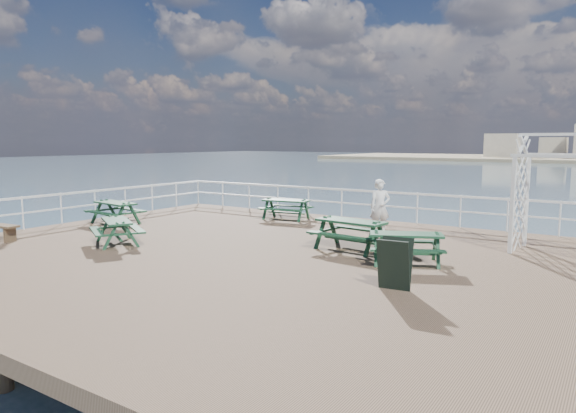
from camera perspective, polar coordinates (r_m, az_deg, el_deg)
The scene contains 10 objects.
ground at distance 13.16m, azimuth -2.14°, elevation -6.02°, with size 18.00×14.00×0.30m, color brown.
railing at distance 15.14m, azimuth 3.27°, elevation -0.33°, with size 17.77×13.76×1.10m.
picnic_table_a at distance 18.94m, azimuth -18.66°, elevation -0.16°, with size 1.95×1.65×0.86m.
picnic_table_b at distance 18.98m, azimuth -0.22°, elevation 0.17°, with size 1.88×1.60×0.82m.
picnic_table_c at distance 13.73m, azimuth 6.99°, elevation -2.41°, with size 2.01×1.69×0.90m.
picnic_table_d at distance 15.15m, azimuth -18.49°, elevation -2.11°, with size 2.05×1.93×0.79m.
picnic_table_e at distance 12.45m, azimuth 12.98°, elevation -3.80°, with size 2.09×1.93×0.82m.
trellis_arbor at distance 14.60m, azimuth 28.64°, elevation 0.46°, with size 2.62×1.62×3.08m.
sandwich_board at distance 10.23m, azimuth 11.78°, elevation -6.32°, with size 0.66×0.52×1.02m.
person at distance 15.98m, azimuth 10.19°, elevation -0.08°, with size 0.63×0.41×1.72m, color white.
Camera 1 is at (7.43, -10.42, 2.88)m, focal length 32.00 mm.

